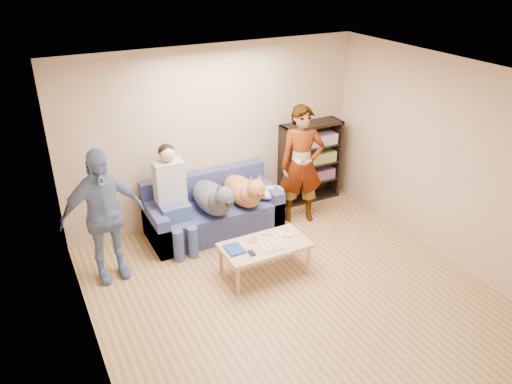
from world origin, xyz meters
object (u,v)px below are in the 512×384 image
coffee_table (265,247)px  bookshelf (310,160)px  camera_silver (252,240)px  person_seated (173,194)px  dog_gray (214,198)px  person_standing_right (302,165)px  notebook_blue (234,249)px  person_standing_left (103,216)px  sofa (213,212)px  dog_tan (244,191)px

coffee_table → bookshelf: size_ratio=0.85×
camera_silver → bookshelf: bearing=38.9°
person_seated → dog_gray: (0.54, -0.12, -0.12)m
person_standing_right → person_seated: (-1.93, 0.17, -0.12)m
camera_silver → person_seated: 1.29m
dog_gray → person_seated: bearing=167.0°
dog_gray → notebook_blue: bearing=-98.8°
coffee_table → person_standing_left: bearing=155.0°
person_standing_left → sofa: bearing=11.7°
person_standing_left → notebook_blue: 1.63m
coffee_table → dog_gray: bearing=103.2°
notebook_blue → camera_silver: (0.28, 0.07, 0.01)m
person_standing_right → person_standing_left: bearing=-154.7°
person_standing_right → notebook_blue: size_ratio=6.84×
person_standing_right → dog_gray: size_ratio=1.41×
notebook_blue → camera_silver: 0.29m
notebook_blue → sofa: 1.28m
dog_tan → bookshelf: 1.47m
dog_gray → bookshelf: 1.94m
camera_silver → bookshelf: (1.75, 1.41, 0.23)m
person_standing_right → coffee_table: (-1.14, -1.00, -0.52)m
dog_gray → bookshelf: bearing=14.5°
notebook_blue → dog_tan: (0.64, 1.02, 0.21)m
person_seated → dog_gray: 0.57m
dog_gray → person_standing_left: bearing=-171.6°
dog_gray → camera_silver: bearing=-82.3°
person_standing_left → coffee_table: 2.01m
sofa → person_seated: size_ratio=1.29×
camera_silver → dog_tan: size_ratio=0.09×
notebook_blue → bookshelf: size_ratio=0.20×
person_standing_left → coffee_table: size_ratio=1.56×
dog_gray → dog_tan: (0.48, 0.02, -0.01)m
bookshelf → person_standing_right: bearing=-132.7°
person_standing_left → camera_silver: person_standing_left is taller
person_standing_right → camera_silver: person_standing_right is taller
person_standing_left → camera_silver: (1.65, -0.70, -0.41)m
sofa → person_seated: bearing=-168.4°
person_standing_left → camera_silver: size_ratio=15.64×
camera_silver → coffee_table: 0.18m
sofa → person_standing_right: bearing=-12.7°
person_standing_right → camera_silver: size_ratio=16.18×
coffee_table → camera_silver: bearing=135.0°
person_seated → dog_gray: person_seated is taller
sofa → coffee_table: sofa is taller
person_seated → bookshelf: (2.41, 0.36, -0.09)m
camera_silver → bookshelf: size_ratio=0.08×
notebook_blue → bookshelf: (2.03, 1.48, 0.25)m
person_standing_right → coffee_table: 1.61m
notebook_blue → person_standing_left: bearing=150.5°
notebook_blue → dog_gray: (0.15, 1.00, 0.22)m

